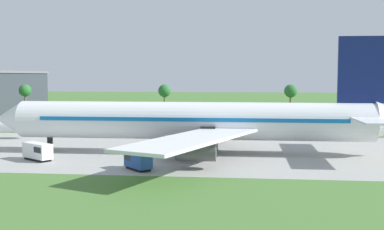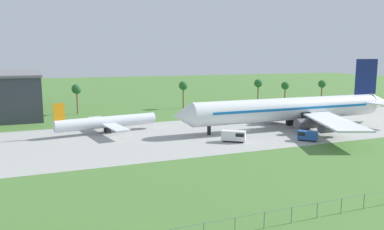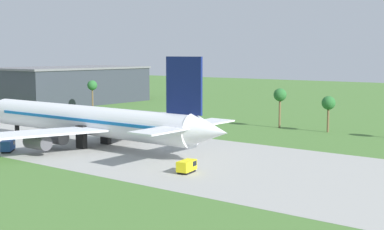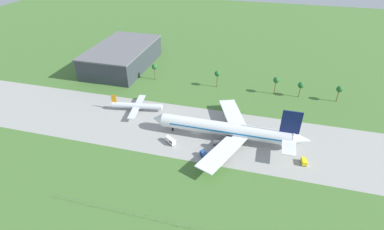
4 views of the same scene
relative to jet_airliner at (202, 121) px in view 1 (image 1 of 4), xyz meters
The scene contains 6 objects.
ground_plane 17.38m from the jet_airliner, behind, with size 600.00×600.00×0.00m, color #477233.
taxiway_strip 17.38m from the jet_airliner, behind, with size 320.00×44.00×0.02m.
jet_airliner is the anchor object (origin of this frame).
baggage_tug 27.55m from the jet_airliner, 158.44° to the right, with size 5.94×5.00×2.79m.
fuel_truck 18.08m from the jet_airliner, 116.94° to the right, with size 4.72×4.86×2.50m.
palm_tree_row 52.52m from the jet_airliner, 82.02° to the left, with size 115.19×3.60×11.01m.
Camera 1 is at (23.50, -84.70, 13.54)m, focal length 45.00 mm.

